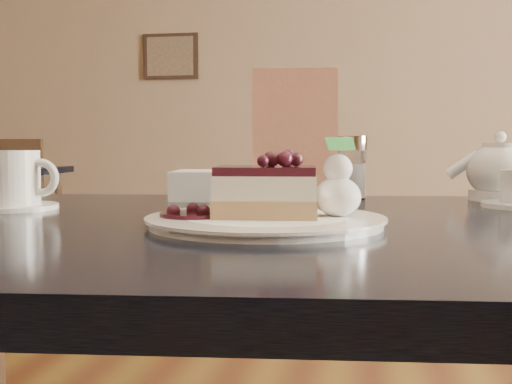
% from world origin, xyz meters
% --- Properties ---
extents(main_table, '(1.41, 1.02, 0.83)m').
position_xyz_m(main_table, '(0.13, 0.30, 0.74)').
color(main_table, black).
rests_on(main_table, ground).
extents(dessert_plate, '(0.30, 0.30, 0.01)m').
position_xyz_m(dessert_plate, '(0.13, 0.25, 0.83)').
color(dessert_plate, white).
rests_on(dessert_plate, main_table).
extents(cheesecake_slice, '(0.14, 0.11, 0.07)m').
position_xyz_m(cheesecake_slice, '(0.13, 0.25, 0.87)').
color(cheesecake_slice, tan).
rests_on(cheesecake_slice, dessert_plate).
extents(whipped_cream, '(0.06, 0.06, 0.05)m').
position_xyz_m(whipped_cream, '(0.23, 0.27, 0.86)').
color(whipped_cream, white).
rests_on(whipped_cream, dessert_plate).
extents(berry_sauce, '(0.09, 0.09, 0.01)m').
position_xyz_m(berry_sauce, '(0.04, 0.23, 0.84)').
color(berry_sauce, black).
rests_on(berry_sauce, dessert_plate).
extents(coffee_set, '(0.15, 0.14, 0.10)m').
position_xyz_m(coffee_set, '(-0.30, 0.39, 0.87)').
color(coffee_set, white).
rests_on(coffee_set, main_table).
extents(tea_set, '(0.19, 0.26, 0.11)m').
position_xyz_m(tea_set, '(0.51, 0.67, 0.87)').
color(tea_set, white).
rests_on(tea_set, main_table).
extents(menu_card, '(0.16, 0.05, 0.24)m').
position_xyz_m(menu_card, '(0.13, 0.60, 0.95)').
color(menu_card, '#FFD8AB').
rests_on(menu_card, main_table).
extents(sugar_shaker, '(0.07, 0.07, 0.12)m').
position_xyz_m(sugar_shaker, '(0.23, 0.68, 0.89)').
color(sugar_shaker, white).
rests_on(sugar_shaker, main_table).
extents(napkin_stack, '(0.15, 0.15, 0.06)m').
position_xyz_m(napkin_stack, '(-0.04, 0.62, 0.85)').
color(napkin_stack, white).
rests_on(napkin_stack, main_table).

